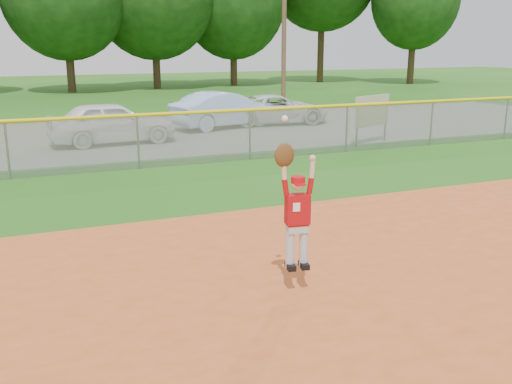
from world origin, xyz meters
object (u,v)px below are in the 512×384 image
car_blue (224,110)px  car_white_a (112,122)px  sponsor_sign (372,112)px  ballplayer (295,208)px  car_white_b (277,109)px

car_blue → car_white_a: bearing=98.3°
sponsor_sign → ballplayer: (-7.77, -9.90, 0.14)m
car_blue → ballplayer: bearing=148.9°
car_white_a → ballplayer: ballplayer is taller
car_white_b → sponsor_sign: (0.98, -5.78, 0.46)m
car_white_a → car_blue: (4.83, 2.13, 0.01)m
car_white_a → car_white_b: (7.30, 2.40, -0.11)m
car_white_a → car_white_b: size_ratio=0.96×
car_white_b → sponsor_sign: 5.88m
car_blue → sponsor_sign: bearing=-163.4°
sponsor_sign → car_white_b: bearing=99.6°
car_white_a → car_white_b: 7.69m
car_blue → car_white_b: bearing=-99.2°
car_blue → car_white_b: (2.47, 0.27, -0.11)m
car_white_a → car_blue: 5.28m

